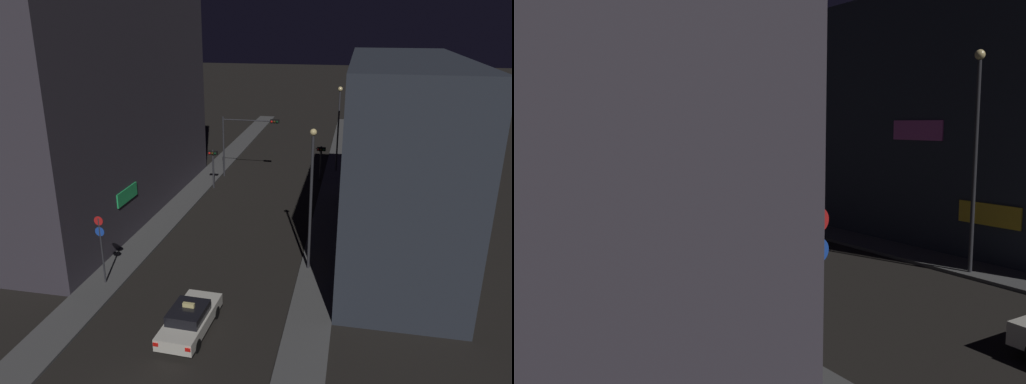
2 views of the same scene
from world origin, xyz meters
TOP-DOWN VIEW (x-y plane):
  - sidewalk_left at (-5.86, 28.93)m, footprint 2.20×61.85m
  - sidewalk_right at (5.86, 28.93)m, footprint 2.20×61.85m
  - building_facade_right at (10.20, 17.43)m, footprint 6.56×19.06m
  - traffic_light_overhead at (-2.52, 30.07)m, footprint 5.27×0.42m
  - traffic_light_left_kerb at (-4.51, 26.54)m, footprint 0.80×0.42m
  - traffic_light_right_kerb at (4.51, 30.53)m, footprint 0.80×0.42m
  - sign_pole_left at (-5.75, 9.23)m, footprint 0.53×0.10m
  - street_lamp_near_block at (5.24, 13.23)m, footprint 0.38×0.38m
  - street_lamp_far_block at (5.79, 33.62)m, footprint 0.44×0.44m

SIDE VIEW (x-z plane):
  - sidewalk_left at x=-5.86m, z-range 0.00..0.14m
  - sidewalk_right at x=5.86m, z-range 0.00..0.14m
  - traffic_light_right_kerb at x=4.51m, z-range 0.73..3.97m
  - traffic_light_left_kerb at x=-4.51m, z-range 0.77..4.20m
  - sign_pole_left at x=-5.75m, z-range 0.52..4.53m
  - traffic_light_overhead at x=-2.52m, z-range 1.29..6.97m
  - street_lamp_near_block at x=5.24m, z-range 0.85..9.26m
  - street_lamp_far_block at x=5.79m, z-range 1.12..9.19m
  - building_facade_right at x=10.20m, z-range 0.00..12.04m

